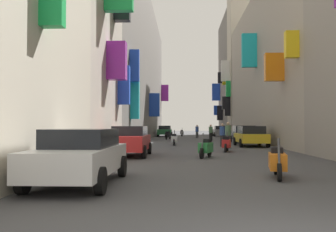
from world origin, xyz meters
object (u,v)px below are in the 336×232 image
(parked_car_white, at_px, (81,155))
(pedestrian_near_left, at_px, (197,131))
(scooter_red, at_px, (226,143))
(parked_car_black, at_px, (243,134))
(parked_car_green, at_px, (165,131))
(scooter_black, at_px, (168,135))
(scooter_green, at_px, (206,148))
(scooter_white, at_px, (174,139))
(scooter_silver, at_px, (182,133))
(pedestrian_crossing, at_px, (228,135))
(pedestrian_mid_street, at_px, (211,133))
(parked_car_yellow, at_px, (251,136))
(parked_car_red, at_px, (130,140))
(parked_car_grey, at_px, (220,131))
(pedestrian_near_right, at_px, (222,135))
(scooter_orange, at_px, (277,161))

(parked_car_white, height_order, pedestrian_near_left, pedestrian_near_left)
(parked_car_white, distance_m, scooter_red, 12.68)
(parked_car_black, bearing_deg, scooter_red, -104.20)
(parked_car_green, relative_size, scooter_black, 2.27)
(scooter_red, bearing_deg, scooter_green, -109.94)
(parked_car_green, distance_m, parked_car_white, 40.08)
(scooter_white, bearing_deg, scooter_silver, 88.68)
(pedestrian_crossing, bearing_deg, scooter_black, 106.47)
(pedestrian_mid_street, bearing_deg, parked_car_yellow, -77.70)
(parked_car_red, bearing_deg, pedestrian_mid_street, 73.57)
(parked_car_grey, distance_m, scooter_red, 30.13)
(parked_car_yellow, bearing_deg, parked_car_red, -131.32)
(scooter_silver, bearing_deg, scooter_white, -91.32)
(parked_car_green, relative_size, parked_car_yellow, 0.93)
(scooter_white, bearing_deg, parked_car_yellow, -14.96)
(parked_car_white, bearing_deg, pedestrian_crossing, 69.40)
(parked_car_grey, distance_m, scooter_green, 34.15)
(parked_car_green, bearing_deg, scooter_black, -85.20)
(scooter_black, height_order, pedestrian_near_left, pedestrian_near_left)
(parked_car_black, bearing_deg, pedestrian_near_left, 105.88)
(parked_car_white, relative_size, scooter_black, 2.44)
(scooter_red, distance_m, pedestrian_mid_street, 14.95)
(scooter_green, relative_size, pedestrian_near_right, 1.08)
(parked_car_black, distance_m, pedestrian_near_right, 6.38)
(parked_car_yellow, height_order, scooter_red, parked_car_yellow)
(parked_car_red, distance_m, scooter_orange, 8.95)
(parked_car_yellow, height_order, scooter_orange, parked_car_yellow)
(parked_car_white, distance_m, scooter_white, 18.54)
(parked_car_red, relative_size, pedestrian_mid_street, 2.54)
(scooter_red, bearing_deg, scooter_white, 114.55)
(scooter_white, xyz_separation_m, pedestrian_near_left, (2.36, 16.10, 0.32))
(scooter_black, distance_m, pedestrian_near_left, 5.61)
(scooter_silver, xyz_separation_m, pedestrian_mid_street, (2.84, -15.20, 0.32))
(scooter_red, height_order, pedestrian_near_left, pedestrian_near_left)
(parked_car_green, xyz_separation_m, parked_car_red, (-0.17, -31.53, -0.01))
(parked_car_black, distance_m, scooter_silver, 20.11)
(parked_car_white, relative_size, scooter_red, 2.36)
(scooter_orange, bearing_deg, pedestrian_near_left, 91.61)
(parked_car_green, bearing_deg, scooter_silver, 36.22)
(parked_car_grey, relative_size, parked_car_black, 1.02)
(pedestrian_near_left, bearing_deg, pedestrian_crossing, -86.45)
(scooter_white, xyz_separation_m, scooter_silver, (0.54, 23.33, 0.00))
(parked_car_green, bearing_deg, scooter_white, -85.34)
(scooter_orange, height_order, pedestrian_near_left, pedestrian_near_left)
(scooter_green, relative_size, pedestrian_mid_street, 1.11)
(parked_car_green, height_order, parked_car_red, parked_car_green)
(scooter_orange, distance_m, pedestrian_mid_street, 25.28)
(scooter_red, height_order, pedestrian_near_right, pedestrian_near_right)
(scooter_green, distance_m, pedestrian_near_left, 26.81)
(parked_car_black, distance_m, scooter_white, 7.03)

